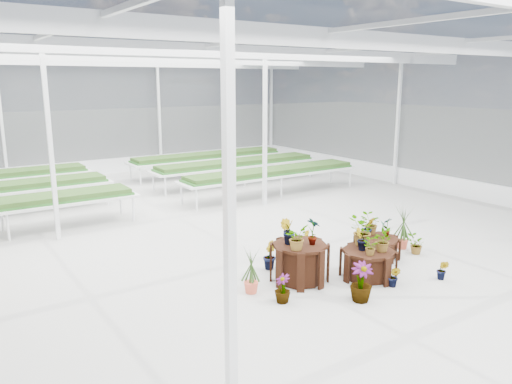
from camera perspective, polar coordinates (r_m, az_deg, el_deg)
ground_plane at (r=10.41m, az=0.00°, el=-8.22°), size 24.00×24.00×0.00m
greenhouse_shell at (r=9.84m, az=0.00°, el=4.13°), size 18.00×24.00×4.50m
steel_frame at (r=9.84m, az=0.00°, el=4.13°), size 18.00×24.00×4.50m
nursery_benches at (r=16.54m, az=-14.04°, el=0.78°), size 16.00×7.00×0.84m
plinth_tall at (r=9.49m, az=4.99°, el=-8.02°), size 1.23×1.23×0.73m
plinth_mid at (r=9.88m, az=12.68°, el=-8.00°), size 1.12×1.12×0.55m
plinth_low at (r=11.04m, az=13.63°, el=-6.17°), size 1.11×1.11×0.43m
nursery_plants at (r=10.02m, az=10.38°, el=-5.82°), size 4.56×2.65×1.26m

